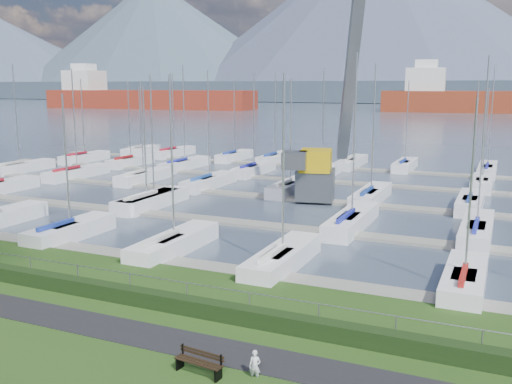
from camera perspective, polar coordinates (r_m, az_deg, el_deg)
The scene contains 12 objects.
path at distance 24.44m, azimuth -14.74°, elevation -12.94°, with size 160.00×2.00×0.04m, color black.
water at distance 280.88m, azimuth 21.11°, elevation 7.89°, with size 800.00×540.00×0.20m, color #3F4B5C.
hedge at distance 26.23m, azimuth -11.20°, elevation -10.32°, with size 80.00×0.70×0.70m, color black.
fence at distance 26.25m, azimuth -10.76°, elevation -8.31°, with size 0.04×0.04×80.00m, color gray.
foothill at distance 350.65m, azimuth 21.80°, elevation 9.30°, with size 900.00×80.00×12.00m, color #3A4855.
mountains at distance 426.63m, azimuth 23.63°, elevation 14.76°, with size 1190.00×360.00×115.00m.
docks at distance 49.48m, azimuth 6.57°, elevation -0.93°, with size 90.00×41.60×0.25m.
bench_right at distance 20.19m, azimuth -5.68°, elevation -16.59°, with size 1.84×0.62×0.85m.
person at distance 19.84m, azimuth -0.11°, elevation -16.63°, with size 0.40×0.26×1.10m, color silver.
crane at distance 49.99m, azimuth 6.97°, elevation 5.61°, with size 6.90×13.15×22.35m.
cargo_ship_west at distance 253.87m, azimuth -11.50°, elevation 9.07°, with size 93.69×24.77×21.50m.
sailboat_fleet at distance 52.21m, azimuth 5.38°, elevation 5.91°, with size 75.82×49.50×12.74m.
Camera 1 is at (14.28, -20.34, 9.64)m, focal length 40.00 mm.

